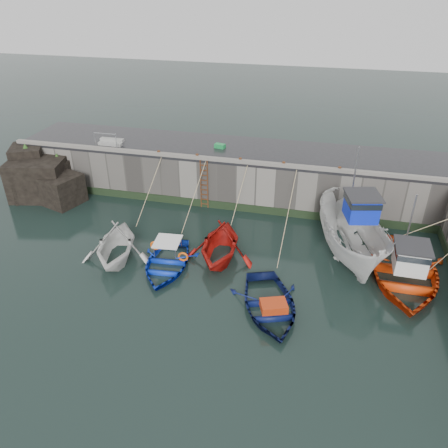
% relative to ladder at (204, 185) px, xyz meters
% --- Properties ---
extents(ground, '(120.00, 120.00, 0.00)m').
position_rel_ladder_xyz_m(ground, '(2.00, -9.91, -1.59)').
color(ground, black).
rests_on(ground, ground).
extents(quay_back, '(30.00, 5.00, 3.00)m').
position_rel_ladder_xyz_m(quay_back, '(2.00, 2.59, -0.09)').
color(quay_back, slate).
rests_on(quay_back, ground).
extents(road_back, '(30.00, 5.00, 0.16)m').
position_rel_ladder_xyz_m(road_back, '(2.00, 2.59, 1.49)').
color(road_back, black).
rests_on(road_back, quay_back).
extents(kerb_back, '(30.00, 0.30, 0.20)m').
position_rel_ladder_xyz_m(kerb_back, '(2.00, 0.24, 1.67)').
color(kerb_back, slate).
rests_on(kerb_back, road_back).
extents(algae_back, '(30.00, 0.08, 0.50)m').
position_rel_ladder_xyz_m(algae_back, '(2.00, 0.05, -1.34)').
color(algae_back, black).
rests_on(algae_back, ground).
extents(rock_outcrop, '(5.85, 4.24, 3.41)m').
position_rel_ladder_xyz_m(rock_outcrop, '(-10.92, -0.80, -0.33)').
color(rock_outcrop, black).
rests_on(rock_outcrop, ground).
extents(ladder, '(0.51, 0.08, 3.20)m').
position_rel_ladder_xyz_m(ladder, '(0.00, 0.00, 0.00)').
color(ladder, '#3F1E0F').
rests_on(ladder, ground).
extents(boat_near_white, '(4.78, 5.24, 2.36)m').
position_rel_ladder_xyz_m(boat_near_white, '(-2.89, -6.60, -1.59)').
color(boat_near_white, silver).
rests_on(boat_near_white, ground).
extents(boat_near_white_rope, '(0.04, 4.92, 3.10)m').
position_rel_ladder_xyz_m(boat_near_white_rope, '(-2.89, -2.01, -1.59)').
color(boat_near_white_rope, tan).
rests_on(boat_near_white_rope, ground).
extents(boat_near_blue, '(3.58, 4.73, 0.93)m').
position_rel_ladder_xyz_m(boat_near_blue, '(-0.13, -6.71, -1.59)').
color(boat_near_blue, '#0C2EC1').
rests_on(boat_near_blue, ground).
extents(boat_near_blue_rope, '(0.04, 5.02, 3.10)m').
position_rel_ladder_xyz_m(boat_near_blue_rope, '(-0.13, -2.06, -1.59)').
color(boat_near_blue_rope, tan).
rests_on(boat_near_blue_rope, ground).
extents(boat_near_blacktrim, '(4.09, 4.68, 2.37)m').
position_rel_ladder_xyz_m(boat_near_blacktrim, '(2.34, -5.30, -1.59)').
color(boat_near_blacktrim, '#AE150E').
rests_on(boat_near_blacktrim, ground).
extents(boat_near_blacktrim_rope, '(0.04, 3.89, 3.10)m').
position_rel_ladder_xyz_m(boat_near_blacktrim_rope, '(2.34, -1.36, -1.59)').
color(boat_near_blacktrim_rope, tan).
rests_on(boat_near_blacktrim_rope, ground).
extents(boat_near_navy, '(4.80, 5.61, 0.98)m').
position_rel_ladder_xyz_m(boat_near_navy, '(5.46, -8.70, -1.59)').
color(boat_near_navy, '#0A1344').
rests_on(boat_near_navy, ground).
extents(boat_near_navy_rope, '(0.04, 6.80, 3.10)m').
position_rel_ladder_xyz_m(boat_near_navy_rope, '(5.46, -3.06, -1.59)').
color(boat_near_navy_rope, tan).
rests_on(boat_near_navy_rope, ground).
extents(boat_far_white, '(4.58, 8.10, 5.95)m').
position_rel_ladder_xyz_m(boat_far_white, '(8.97, -3.43, -0.36)').
color(boat_far_white, silver).
rests_on(boat_far_white, ground).
extents(boat_far_orange, '(4.81, 6.69, 4.38)m').
position_rel_ladder_xyz_m(boat_far_orange, '(11.50, -4.96, -1.15)').
color(boat_far_orange, '#E53C0C').
rests_on(boat_far_orange, ground).
extents(fish_crate, '(0.73, 0.51, 0.27)m').
position_rel_ladder_xyz_m(fish_crate, '(0.40, 2.44, 1.70)').
color(fish_crate, '#17813B').
rests_on(fish_crate, road_back).
extents(railing, '(1.60, 1.05, 1.00)m').
position_rel_ladder_xyz_m(railing, '(-6.75, 1.33, 1.77)').
color(railing, '#A5A8AD').
rests_on(railing, road_back).
extents(bollard_a, '(0.18, 0.18, 0.28)m').
position_rel_ladder_xyz_m(bollard_a, '(-3.00, 0.34, 1.71)').
color(bollard_a, '#3F1E0F').
rests_on(bollard_a, road_back).
extents(bollard_b, '(0.18, 0.18, 0.28)m').
position_rel_ladder_xyz_m(bollard_b, '(-0.50, 0.34, 1.71)').
color(bollard_b, '#3F1E0F').
rests_on(bollard_b, road_back).
extents(bollard_c, '(0.18, 0.18, 0.28)m').
position_rel_ladder_xyz_m(bollard_c, '(2.20, 0.34, 1.71)').
color(bollard_c, '#3F1E0F').
rests_on(bollard_c, road_back).
extents(bollard_d, '(0.18, 0.18, 0.28)m').
position_rel_ladder_xyz_m(bollard_d, '(4.80, 0.34, 1.71)').
color(bollard_d, '#3F1E0F').
rests_on(bollard_d, road_back).
extents(bollard_e, '(0.18, 0.18, 0.28)m').
position_rel_ladder_xyz_m(bollard_e, '(8.00, 0.34, 1.71)').
color(bollard_e, '#3F1E0F').
rests_on(bollard_e, road_back).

